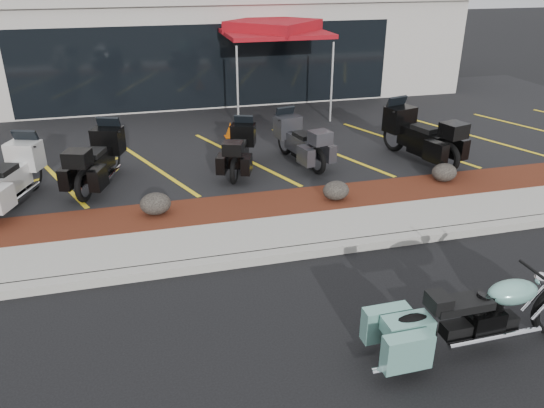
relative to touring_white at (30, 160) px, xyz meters
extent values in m
plane|color=black|center=(4.66, -4.75, -0.80)|extent=(90.00, 90.00, 0.00)
cube|color=gray|center=(4.66, -3.85, -0.73)|extent=(24.00, 0.25, 0.15)
cube|color=gray|center=(4.66, -3.15, -0.73)|extent=(24.00, 1.20, 0.15)
cube|color=#39190D|center=(4.66, -1.95, -0.72)|extent=(24.00, 1.20, 0.16)
cube|color=black|center=(4.66, 3.45, -0.73)|extent=(26.00, 9.60, 0.15)
cube|color=#A59F95|center=(4.66, 9.75, 1.20)|extent=(18.00, 8.00, 4.00)
cube|color=black|center=(4.66, 5.77, 0.70)|extent=(12.00, 0.06, 2.60)
ellipsoid|color=black|center=(2.42, -1.88, -0.43)|extent=(0.59, 0.49, 0.42)
ellipsoid|color=black|center=(5.99, -2.11, -0.45)|extent=(0.54, 0.45, 0.38)
ellipsoid|color=black|center=(8.64, -1.77, -0.44)|extent=(0.56, 0.47, 0.40)
cone|color=#E86307|center=(4.69, 2.59, -0.44)|extent=(0.38, 0.38, 0.42)
cylinder|color=silver|center=(5.26, 3.22, 0.50)|extent=(0.06, 0.06, 2.31)
cylinder|color=silver|center=(8.06, 3.57, 0.50)|extent=(0.06, 0.06, 2.31)
cylinder|color=silver|center=(4.92, 6.02, 0.50)|extent=(0.06, 0.06, 2.31)
cylinder|color=silver|center=(7.71, 6.36, 0.50)|extent=(0.06, 0.06, 2.31)
cube|color=maroon|center=(6.49, 4.79, 1.81)|extent=(3.36, 3.36, 0.12)
cube|color=maroon|center=(6.49, 4.79, 1.98)|extent=(3.11, 3.11, 0.35)
camera|label=1|loc=(2.27, -11.29, 3.77)|focal=35.00mm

